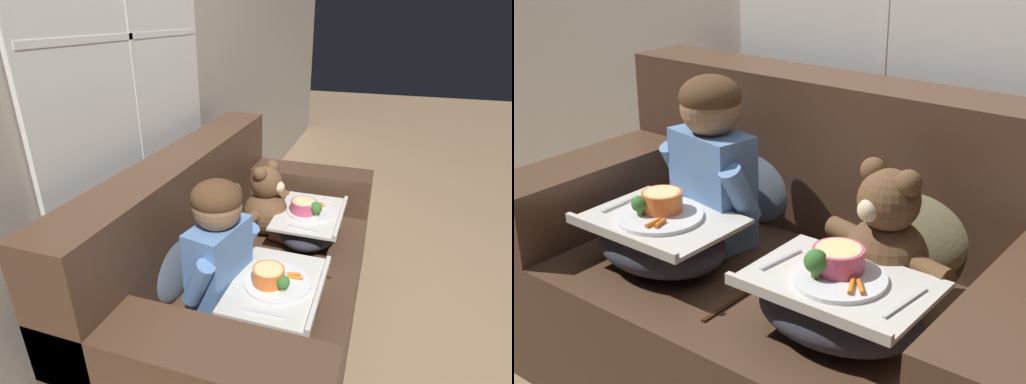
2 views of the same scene
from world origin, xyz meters
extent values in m
plane|color=#8E7051|center=(0.00, 0.00, 0.00)|extent=(14.00, 14.00, 0.00)
cube|color=#A89E8E|center=(0.00, 0.58, 1.30)|extent=(8.00, 0.05, 2.60)
cube|color=white|center=(0.00, 0.54, 1.38)|extent=(1.16, 0.02, 1.17)
cube|color=black|center=(0.00, 0.54, 1.38)|extent=(1.11, 0.01, 1.12)
cube|color=white|center=(0.00, 0.53, 1.38)|extent=(0.02, 0.02, 1.12)
cube|color=white|center=(0.00, 0.53, 1.38)|extent=(1.11, 0.02, 0.02)
cube|color=#4C3323|center=(0.00, 0.00, 0.21)|extent=(1.64, 0.90, 0.41)
cube|color=#4C3323|center=(0.00, 0.34, 0.66)|extent=(1.64, 0.22, 0.50)
cube|color=#4C3323|center=(-0.71, 0.00, 0.52)|extent=(0.22, 0.90, 0.22)
cube|color=#4C3323|center=(0.71, 0.00, 0.52)|extent=(0.22, 0.90, 0.22)
cube|color=#32190A|center=(0.00, -0.02, 0.42)|extent=(0.01, 0.64, 0.01)
ellipsoid|color=slate|center=(-0.30, 0.27, 0.58)|extent=(0.36, 0.17, 0.37)
ellipsoid|color=tan|center=(0.30, 0.27, 0.58)|extent=(0.37, 0.18, 0.38)
cube|color=#5B84BC|center=(-0.30, 0.05, 0.59)|extent=(0.28, 0.19, 0.35)
sphere|color=#936B4C|center=(-0.30, 0.05, 0.84)|extent=(0.18, 0.18, 0.18)
ellipsoid|color=#4C331E|center=(-0.30, 0.05, 0.87)|extent=(0.19, 0.19, 0.13)
cylinder|color=#5B84BC|center=(-0.45, 0.06, 0.62)|extent=(0.09, 0.15, 0.19)
cylinder|color=#5B84BC|center=(-0.15, 0.00, 0.62)|extent=(0.09, 0.15, 0.19)
sphere|color=brown|center=(0.30, 0.05, 0.53)|extent=(0.23, 0.23, 0.23)
sphere|color=brown|center=(0.30, 0.05, 0.70)|extent=(0.16, 0.16, 0.16)
sphere|color=brown|center=(0.24, 0.06, 0.76)|extent=(0.07, 0.07, 0.07)
sphere|color=brown|center=(0.36, 0.03, 0.76)|extent=(0.07, 0.07, 0.07)
sphere|color=beige|center=(0.28, -0.03, 0.69)|extent=(0.06, 0.06, 0.06)
sphere|color=black|center=(0.28, -0.04, 0.69)|extent=(0.02, 0.02, 0.02)
cylinder|color=brown|center=(0.16, 0.08, 0.55)|extent=(0.13, 0.09, 0.06)
cylinder|color=brown|center=(0.44, 0.01, 0.55)|extent=(0.13, 0.09, 0.06)
cylinder|color=brown|center=(0.22, -0.05, 0.44)|extent=(0.08, 0.11, 0.06)
cylinder|color=brown|center=(0.32, -0.08, 0.44)|extent=(0.08, 0.11, 0.06)
ellipsoid|color=#2D2D38|center=(-0.30, -0.18, 0.48)|extent=(0.41, 0.31, 0.14)
cube|color=beige|center=(-0.30, -0.18, 0.56)|extent=(0.43, 0.32, 0.01)
cube|color=beige|center=(-0.30, -0.34, 0.57)|extent=(0.43, 0.02, 0.02)
cylinder|color=silver|center=(-0.30, -0.18, 0.57)|extent=(0.25, 0.25, 0.01)
cylinder|color=orange|center=(-0.32, -0.15, 0.60)|extent=(0.12, 0.12, 0.06)
cylinder|color=#E5D189|center=(-0.32, -0.15, 0.63)|extent=(0.10, 0.10, 0.01)
sphere|color=#38702D|center=(-0.35, -0.22, 0.61)|extent=(0.05, 0.05, 0.05)
cylinder|color=#7A9E56|center=(-0.35, -0.22, 0.58)|extent=(0.02, 0.02, 0.02)
cylinder|color=orange|center=(-0.27, -0.24, 0.58)|extent=(0.01, 0.05, 0.01)
cylinder|color=orange|center=(-0.25, -0.23, 0.58)|extent=(0.02, 0.05, 0.01)
cube|color=silver|center=(-0.47, -0.18, 0.57)|extent=(0.02, 0.14, 0.01)
ellipsoid|color=#2D2D38|center=(0.30, -0.18, 0.48)|extent=(0.43, 0.30, 0.14)
cube|color=beige|center=(0.30, -0.18, 0.56)|extent=(0.44, 0.32, 0.01)
cube|color=beige|center=(0.30, -0.33, 0.57)|extent=(0.44, 0.02, 0.02)
cylinder|color=silver|center=(0.30, -0.18, 0.57)|extent=(0.23, 0.23, 0.01)
cylinder|color=#D64C70|center=(0.28, -0.15, 0.60)|extent=(0.13, 0.13, 0.06)
cylinder|color=#E5D189|center=(0.28, -0.15, 0.63)|extent=(0.11, 0.11, 0.01)
sphere|color=#38702D|center=(0.25, -0.22, 0.62)|extent=(0.06, 0.06, 0.06)
cylinder|color=#7A9E56|center=(0.25, -0.22, 0.59)|extent=(0.02, 0.02, 0.03)
cylinder|color=orange|center=(0.35, -0.21, 0.58)|extent=(0.04, 0.07, 0.01)
cylinder|color=orange|center=(0.37, -0.20, 0.58)|extent=(0.05, 0.06, 0.01)
cube|color=silver|center=(0.13, -0.18, 0.57)|extent=(0.03, 0.14, 0.01)
cube|color=silver|center=(0.47, -0.18, 0.57)|extent=(0.03, 0.17, 0.01)
camera|label=1|loc=(-1.46, -0.49, 1.46)|focal=28.00mm
camera|label=2|loc=(1.07, -1.47, 1.39)|focal=50.00mm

